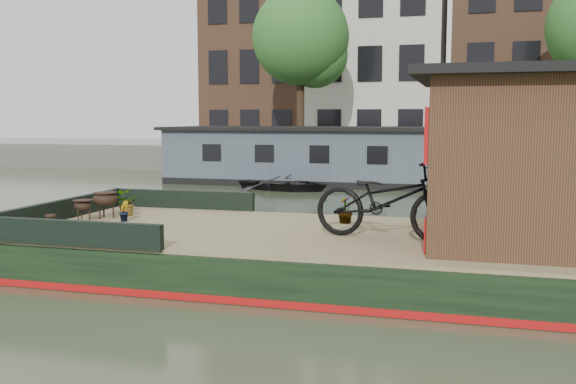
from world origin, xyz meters
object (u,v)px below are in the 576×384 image
(cabin, at_px, (561,157))
(bicycle, at_px, (387,200))
(brazier_rear, at_px, (105,205))
(brazier_front, at_px, (83,211))
(dinghy, at_px, (285,180))

(cabin, xyz_separation_m, bicycle, (-2.38, -0.31, -0.65))
(cabin, xyz_separation_m, brazier_rear, (-7.46, 0.40, -0.99))
(bicycle, height_order, brazier_front, bicycle)
(bicycle, distance_m, brazier_front, 5.26)
(brazier_front, bearing_deg, brazier_rear, 71.65)
(cabin, height_order, bicycle, cabin)
(cabin, bearing_deg, bicycle, -172.67)
(brazier_front, xyz_separation_m, dinghy, (0.37, 11.40, -0.51))
(bicycle, relative_size, dinghy, 0.69)
(brazier_rear, bearing_deg, cabin, -3.07)
(cabin, xyz_separation_m, brazier_front, (-7.62, -0.06, -1.04))
(bicycle, distance_m, brazier_rear, 5.15)
(brazier_rear, bearing_deg, brazier_front, -108.35)
(bicycle, xyz_separation_m, brazier_rear, (-5.08, 0.71, -0.35))
(cabin, relative_size, brazier_front, 10.50)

